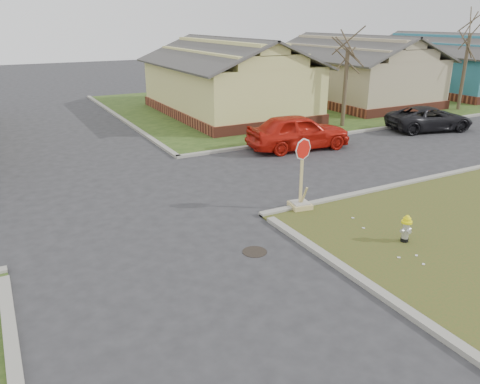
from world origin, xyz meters
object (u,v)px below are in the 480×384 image
fire_hydrant (406,227)px  red_sedan (298,132)px  stop_sign (301,193)px  dark_pickup (430,118)px

fire_hydrant → red_sedan: 9.87m
stop_sign → red_sedan: bearing=65.1°
fire_hydrant → stop_sign: bearing=110.0°
red_sedan → dark_pickup: (8.45, -0.15, -0.18)m
fire_hydrant → stop_sign: stop_sign is taller
dark_pickup → stop_sign: bearing=129.6°
fire_hydrant → stop_sign: size_ratio=0.34×
fire_hydrant → dark_pickup: dark_pickup is taller
fire_hydrant → stop_sign: 3.47m
red_sedan → dark_pickup: size_ratio=1.05×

